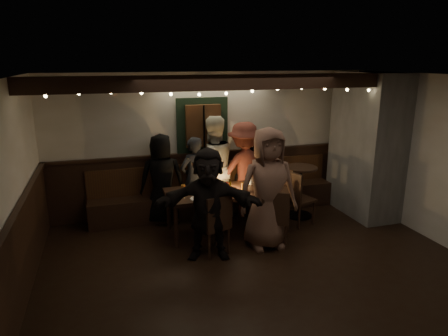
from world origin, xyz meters
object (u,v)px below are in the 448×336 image
object	(u,v)px
dining_table	(227,194)
person_f	(208,204)
person_a	(162,179)
person_g	(268,189)
chair_near_right	(275,216)
person_e	(254,174)
chair_end	(296,195)
person_b	(194,179)
high_top	(300,185)
person_d	(244,169)
person_c	(213,167)
chair_near_left	(216,222)

from	to	relation	value
dining_table	person_f	xyz separation A→B (m)	(-0.53, -0.78, 0.16)
person_a	person_g	size ratio (longest dim) A/B	0.85
chair_near_right	person_e	xyz separation A→B (m)	(0.23, 1.47, 0.24)
chair_end	person_g	distance (m)	1.08
person_b	person_g	xyz separation A→B (m)	(0.82, -1.42, 0.18)
chair_end	person_b	distance (m)	1.82
chair_near_right	high_top	size ratio (longest dim) A/B	0.97
chair_near_right	person_g	size ratio (longest dim) A/B	0.49
person_d	person_c	bearing A→B (deg)	-19.30
person_d	person_e	xyz separation A→B (m)	(0.22, 0.06, -0.12)
chair_end	person_e	size ratio (longest dim) A/B	0.65
high_top	chair_near_right	bearing A→B (deg)	-132.70
dining_table	person_b	world-z (taller)	person_b
dining_table	person_e	world-z (taller)	person_e
chair_near_right	chair_end	bearing A→B (deg)	44.06
chair_near_right	person_c	size ratio (longest dim) A/B	0.49
chair_near_left	person_c	bearing A→B (deg)	76.08
person_f	chair_end	bearing A→B (deg)	36.91
person_g	high_top	bearing A→B (deg)	43.86
dining_table	person_a	world-z (taller)	person_a
person_e	person_b	bearing A→B (deg)	-17.34
chair_end	person_b	xyz separation A→B (m)	(-1.62, 0.81, 0.21)
person_c	person_b	bearing A→B (deg)	-0.49
chair_near_left	person_f	xyz separation A→B (m)	(-0.11, -0.01, 0.29)
person_b	high_top	bearing A→B (deg)	142.52
person_b	person_c	xyz separation A→B (m)	(0.36, 0.04, 0.17)
chair_near_left	person_e	distance (m)	1.89
chair_near_left	chair_end	xyz separation A→B (m)	(1.63, 0.67, 0.02)
person_c	chair_near_right	bearing A→B (deg)	103.68
chair_near_right	high_top	world-z (taller)	high_top
person_a	person_e	distance (m)	1.72
high_top	person_d	xyz separation A→B (m)	(-0.94, 0.38, 0.27)
person_e	person_g	bearing A→B (deg)	59.94
person_a	person_g	bearing A→B (deg)	136.99
person_c	dining_table	bearing A→B (deg)	87.17
chair_near_right	person_d	xyz separation A→B (m)	(0.01, 1.41, 0.36)
person_a	person_f	distance (m)	1.56
person_b	person_e	bearing A→B (deg)	155.43
dining_table	chair_end	xyz separation A→B (m)	(1.21, -0.10, -0.11)
person_e	person_d	bearing A→B (deg)	-0.46
chair_near_left	chair_end	distance (m)	1.77
high_top	person_g	size ratio (longest dim) A/B	0.51
dining_table	chair_near_right	size ratio (longest dim) A/B	2.22
person_d	person_g	size ratio (longest dim) A/B	0.93
person_b	person_g	world-z (taller)	person_g
chair_near_right	person_b	distance (m)	1.77
dining_table	chair_near_left	world-z (taller)	chair_near_left
chair_near_left	person_g	world-z (taller)	person_g
chair_end	person_a	world-z (taller)	person_a
dining_table	person_d	world-z (taller)	person_d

